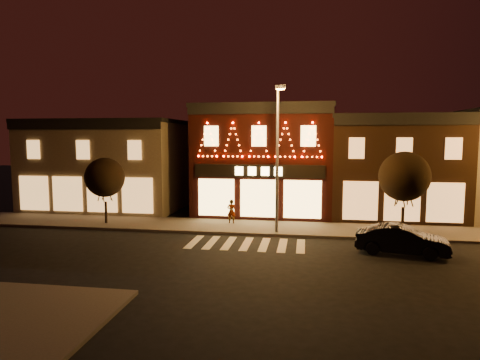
# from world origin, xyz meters

# --- Properties ---
(ground) EXTENTS (120.00, 120.00, 0.00)m
(ground) POSITION_xyz_m (0.00, 0.00, 0.00)
(ground) COLOR black
(ground) RESTS_ON ground
(sidewalk_far) EXTENTS (44.00, 4.00, 0.15)m
(sidewalk_far) POSITION_xyz_m (2.00, 8.00, 0.07)
(sidewalk_far) COLOR #47423D
(sidewalk_far) RESTS_ON ground
(building_left) EXTENTS (12.20, 8.28, 7.30)m
(building_left) POSITION_xyz_m (-13.00, 13.99, 3.66)
(building_left) COLOR #695D4A
(building_left) RESTS_ON ground
(building_pulp) EXTENTS (10.20, 8.34, 8.30)m
(building_pulp) POSITION_xyz_m (0.00, 13.98, 4.16)
(building_pulp) COLOR black
(building_pulp) RESTS_ON ground
(building_right_a) EXTENTS (9.20, 8.28, 7.50)m
(building_right_a) POSITION_xyz_m (9.50, 13.99, 3.76)
(building_right_a) COLOR #311D11
(building_right_a) RESTS_ON ground
(streetlamp_mid) EXTENTS (0.64, 2.00, 8.69)m
(streetlamp_mid) POSITION_xyz_m (1.53, 6.35, 5.25)
(streetlamp_mid) COLOR #59595E
(streetlamp_mid) RESTS_ON sidewalk_far
(tree_left) EXTENTS (2.64, 2.64, 4.41)m
(tree_left) POSITION_xyz_m (-10.10, 7.50, 3.23)
(tree_left) COLOR black
(tree_left) RESTS_ON sidewalk_far
(tree_right) EXTENTS (2.96, 2.96, 4.94)m
(tree_right) POSITION_xyz_m (8.97, 7.26, 3.61)
(tree_right) COLOR black
(tree_right) RESTS_ON sidewalk_far
(dark_sedan) EXTENTS (4.72, 2.46, 1.48)m
(dark_sedan) POSITION_xyz_m (8.07, 3.22, 0.74)
(dark_sedan) COLOR black
(dark_sedan) RESTS_ON ground
(pedestrian) EXTENTS (0.61, 0.43, 1.61)m
(pedestrian) POSITION_xyz_m (-1.70, 8.72, 0.96)
(pedestrian) COLOR gray
(pedestrian) RESTS_ON sidewalk_far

